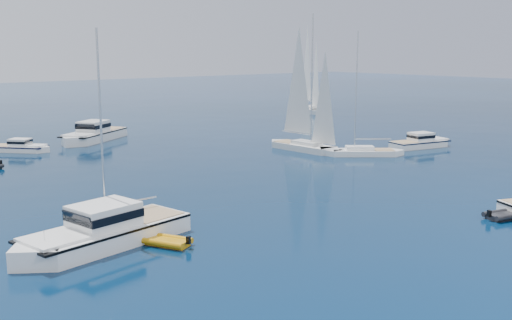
{
  "coord_description": "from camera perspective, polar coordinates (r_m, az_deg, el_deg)",
  "views": [
    {
      "loc": [
        -31.39,
        -14.93,
        11.46
      ],
      "look_at": [
        0.39,
        23.11,
        2.2
      ],
      "focal_mm": 41.64,
      "sensor_mm": 36.0,
      "label": 1
    }
  ],
  "objects": [
    {
      "name": "motor_cruiser_centre",
      "position": [
        36.7,
        -14.57,
        -7.97
      ],
      "size": [
        12.69,
        5.86,
        3.21
      ],
      "primitive_type": null,
      "rotation": [
        0.0,
        0.0,
        1.75
      ],
      "color": "white",
      "rests_on": "ground"
    },
    {
      "name": "motor_cruiser_far_r",
      "position": [
        73.28,
        15.61,
        1.19
      ],
      "size": [
        9.07,
        4.56,
        2.28
      ],
      "primitive_type": null,
      "rotation": [
        0.0,
        0.0,
        4.48
      ],
      "color": "white",
      "rests_on": "ground"
    },
    {
      "name": "motor_cruiser_distant",
      "position": [
        78.33,
        -15.4,
        1.79
      ],
      "size": [
        12.35,
        9.91,
        3.23
      ],
      "primitive_type": null,
      "rotation": [
        0.0,
        0.0,
        2.15
      ],
      "color": "silver",
      "rests_on": "ground"
    },
    {
      "name": "motor_cruiser_horizon",
      "position": [
        72.62,
        -21.58,
        0.75
      ],
      "size": [
        6.38,
        6.98,
        1.91
      ],
      "primitive_type": null,
      "rotation": [
        0.0,
        0.0,
        3.84
      ],
      "color": "white",
      "rests_on": "ground"
    },
    {
      "name": "sailboat_mid_r",
      "position": [
        66.23,
        10.23,
        0.45
      ],
      "size": [
        8.82,
        7.98,
        13.91
      ],
      "primitive_type": null,
      "rotation": [
        0.0,
        0.0,
        0.87
      ],
      "color": "white",
      "rests_on": "ground"
    },
    {
      "name": "sailboat_mid_l",
      "position": [
        39.26,
        -13.04,
        -6.67
      ],
      "size": [
        9.08,
        2.72,
        13.22
      ],
      "primitive_type": null,
      "rotation": [
        0.0,
        0.0,
        1.61
      ],
      "color": "silver",
      "rests_on": "ground"
    },
    {
      "name": "sailboat_sails_r",
      "position": [
        68.71,
        4.61,
        0.95
      ],
      "size": [
        3.47,
        11.0,
        15.95
      ],
      "primitive_type": null,
      "rotation": [
        0.0,
        0.0,
        3.2
      ],
      "color": "silver",
      "rests_on": "ground"
    },
    {
      "name": "sailboat_sails_far",
      "position": [
        111.43,
        5.05,
        4.64
      ],
      "size": [
        8.0,
        12.78,
        18.41
      ],
      "primitive_type": null,
      "rotation": [
        0.0,
        0.0,
        2.73
      ],
      "color": "white",
      "rests_on": "ground"
    },
    {
      "name": "tender_yellow",
      "position": [
        36.08,
        -8.69,
        -8.06
      ],
      "size": [
        3.0,
        3.65,
        0.95
      ],
      "primitive_type": null,
      "rotation": [
        0.0,
        0.0,
        0.45
      ],
      "color": "#CD8A0C",
      "rests_on": "ground"
    },
    {
      "name": "tender_grey_near",
      "position": [
        44.65,
        22.96,
        -5.15
      ],
      "size": [
        3.74,
        2.7,
        0.95
      ],
      "primitive_type": null,
      "rotation": [
        0.0,
        0.0,
        4.44
      ],
      "color": "black",
      "rests_on": "ground"
    }
  ]
}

